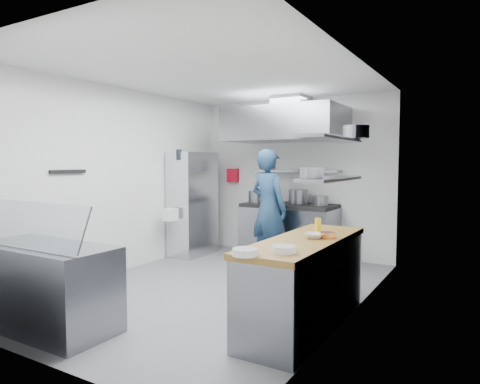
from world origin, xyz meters
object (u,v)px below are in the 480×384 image
Objects in this scene: chef at (269,208)px; display_case at (47,287)px; gas_range at (289,233)px; wire_rack at (193,204)px.

display_case is at bearing 94.21° from chef.
display_case is at bearing -101.24° from gas_range.
display_case is (-0.75, -3.43, -0.52)m from chef.
chef is at bearing -95.39° from gas_range.
gas_range is 0.83m from chef.
chef reaches higher than display_case.
gas_range is 1.80m from wire_rack.
gas_range is 0.86× the size of wire_rack.
chef is 1.02× the size of wire_rack.
wire_rack is at bearing -160.19° from gas_range.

